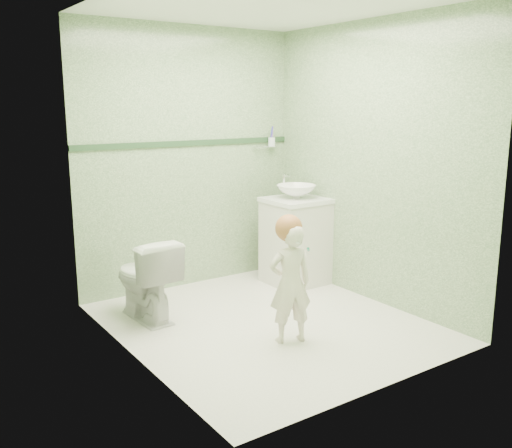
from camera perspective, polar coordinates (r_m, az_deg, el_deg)
ground at (r=4.57m, az=1.08°, el=-9.94°), size 2.50×2.50×0.00m
room_shell at (r=4.26m, az=1.15°, el=5.18°), size 2.50×2.54×2.40m
trim_stripe at (r=5.30m, az=-6.76°, el=8.08°), size 2.20×0.02×0.05m
vanity at (r=5.46m, az=3.99°, el=-1.85°), size 0.52×0.50×0.80m
counter at (r=5.38m, az=4.05°, el=2.39°), size 0.54×0.52×0.04m
basin at (r=5.36m, az=4.07°, el=3.28°), size 0.37×0.37×0.13m
faucet at (r=5.50m, az=2.87°, el=4.35°), size 0.03×0.13×0.18m
cup_holder at (r=5.73m, az=1.51°, el=8.26°), size 0.26×0.07×0.21m
toilet at (r=4.64m, az=-11.08°, el=-5.40°), size 0.41×0.68×0.67m
toddler at (r=4.10m, az=3.46°, el=-6.01°), size 0.37×0.29×0.88m
hair_cap at (r=4.02m, az=3.32°, el=-0.41°), size 0.20×0.20×0.20m
teal_toothbrush at (r=3.94m, az=5.17°, el=-2.49°), size 0.11×0.14×0.08m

